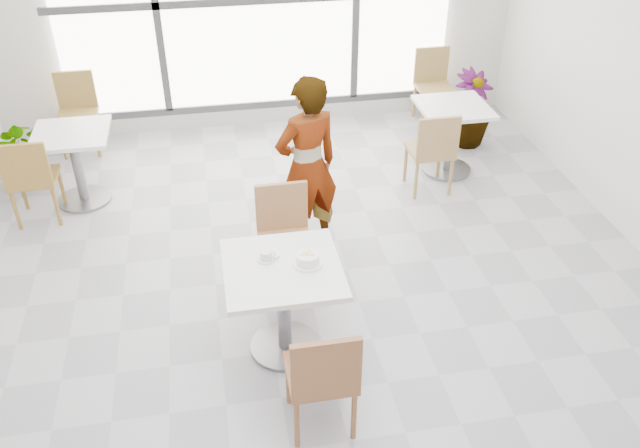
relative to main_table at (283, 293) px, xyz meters
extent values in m
plane|color=#9E9EA5|center=(0.28, 0.40, -0.52)|extent=(7.00, 7.00, 0.00)
cube|color=white|center=(0.28, 3.84, 0.98)|extent=(4.40, 0.04, 2.40)
cube|color=#3F3F42|center=(0.28, 3.81, 0.98)|extent=(4.60, 0.05, 0.08)
cube|color=#3F3F42|center=(-0.82, 3.81, 0.98)|extent=(0.08, 0.05, 2.40)
cube|color=#3F3F42|center=(0.28, 3.81, -0.24)|extent=(4.60, 0.05, 0.08)
cube|color=silver|center=(0.00, 0.00, 0.21)|extent=(0.80, 0.80, 0.04)
cylinder|color=slate|center=(0.00, 0.00, -0.17)|extent=(0.10, 0.10, 0.71)
cylinder|color=slate|center=(0.00, 0.00, -0.51)|extent=(0.52, 0.52, 0.03)
cube|color=brown|center=(0.13, -0.70, -0.09)|extent=(0.42, 0.42, 0.04)
cube|color=brown|center=(0.13, -0.89, 0.14)|extent=(0.42, 0.04, 0.42)
cylinder|color=brown|center=(0.31, -0.52, -0.32)|extent=(0.04, 0.04, 0.41)
cylinder|color=brown|center=(0.31, -0.88, -0.32)|extent=(0.04, 0.04, 0.41)
cylinder|color=brown|center=(-0.05, -0.52, -0.32)|extent=(0.04, 0.04, 0.41)
cylinder|color=brown|center=(-0.05, -0.88, -0.32)|extent=(0.04, 0.04, 0.41)
cube|color=#9F6E45|center=(0.12, 0.72, -0.09)|extent=(0.42, 0.42, 0.04)
cube|color=#9F6E45|center=(0.12, 0.91, 0.14)|extent=(0.42, 0.04, 0.42)
cylinder|color=#9F6E45|center=(-0.06, 0.54, -0.32)|extent=(0.04, 0.04, 0.41)
cylinder|color=#9F6E45|center=(-0.06, 0.90, -0.32)|extent=(0.04, 0.04, 0.41)
cylinder|color=#9F6E45|center=(0.30, 0.54, -0.32)|extent=(0.04, 0.04, 0.41)
cylinder|color=#9F6E45|center=(0.30, 0.90, -0.32)|extent=(0.04, 0.04, 0.41)
cylinder|color=white|center=(0.18, 0.00, 0.23)|extent=(0.21, 0.21, 0.01)
cylinder|color=white|center=(0.18, 0.00, 0.27)|extent=(0.16, 0.16, 0.07)
torus|color=white|center=(0.18, 0.00, 0.31)|extent=(0.16, 0.16, 0.01)
cylinder|color=#D1AD8F|center=(0.18, 0.00, 0.27)|extent=(0.14, 0.14, 0.05)
cylinder|color=beige|center=(0.20, -0.01, 0.31)|extent=(0.03, 0.03, 0.01)
cylinder|color=#F6E39F|center=(0.18, 0.00, 0.30)|extent=(0.03, 0.03, 0.02)
cylinder|color=beige|center=(0.18, -0.01, 0.31)|extent=(0.03, 0.03, 0.02)
cylinder|color=beige|center=(0.20, -0.01, 0.31)|extent=(0.03, 0.03, 0.02)
cylinder|color=beige|center=(0.15, 0.01, 0.31)|extent=(0.03, 0.03, 0.02)
cylinder|color=beige|center=(0.15, -0.01, 0.30)|extent=(0.03, 0.03, 0.02)
cylinder|color=beige|center=(0.18, 0.00, 0.31)|extent=(0.03, 0.03, 0.01)
cylinder|color=beige|center=(0.14, 0.00, 0.31)|extent=(0.03, 0.03, 0.01)
cylinder|color=beige|center=(0.20, 0.00, 0.30)|extent=(0.03, 0.03, 0.01)
cylinder|color=beige|center=(0.16, 0.00, 0.30)|extent=(0.03, 0.03, 0.01)
cylinder|color=beige|center=(0.19, 0.04, 0.31)|extent=(0.03, 0.03, 0.01)
cylinder|color=#F8F1A0|center=(0.18, 0.03, 0.31)|extent=(0.03, 0.03, 0.01)
cylinder|color=beige|center=(0.20, -0.02, 0.30)|extent=(0.03, 0.03, 0.02)
cylinder|color=beige|center=(0.19, 0.01, 0.31)|extent=(0.03, 0.03, 0.01)
cylinder|color=silver|center=(-0.10, 0.10, 0.23)|extent=(0.13, 0.13, 0.01)
cylinder|color=silver|center=(-0.10, 0.10, 0.27)|extent=(0.08, 0.08, 0.06)
torus|color=silver|center=(-0.05, 0.10, 0.27)|extent=(0.05, 0.01, 0.05)
cylinder|color=black|center=(-0.10, 0.10, 0.29)|extent=(0.07, 0.07, 0.00)
cube|color=#AEADB2|center=(-0.05, 0.08, 0.24)|extent=(0.09, 0.05, 0.00)
sphere|color=#AEADB2|center=(-0.01, 0.10, 0.24)|extent=(0.02, 0.02, 0.02)
imported|color=black|center=(0.38, 1.25, 0.28)|extent=(0.68, 0.57, 1.61)
cube|color=white|center=(-1.68, 2.42, 0.21)|extent=(0.70, 0.70, 0.04)
cylinder|color=slate|center=(-1.68, 2.42, -0.17)|extent=(0.10, 0.10, 0.71)
cylinder|color=slate|center=(-1.68, 2.42, -0.51)|extent=(0.52, 0.52, 0.03)
cube|color=white|center=(2.08, 2.35, 0.21)|extent=(0.70, 0.70, 0.04)
cylinder|color=slate|center=(2.08, 2.35, -0.17)|extent=(0.10, 0.10, 0.71)
cylinder|color=slate|center=(2.08, 2.35, -0.51)|extent=(0.52, 0.52, 0.03)
cube|color=olive|center=(-2.04, 2.18, -0.09)|extent=(0.42, 0.42, 0.04)
cube|color=olive|center=(-2.04, 1.99, 0.14)|extent=(0.42, 0.04, 0.42)
cylinder|color=olive|center=(-1.86, 2.36, -0.32)|extent=(0.04, 0.04, 0.41)
cylinder|color=olive|center=(-1.86, 2.00, -0.32)|extent=(0.04, 0.04, 0.41)
cylinder|color=olive|center=(-2.22, 2.36, -0.32)|extent=(0.04, 0.04, 0.41)
cylinder|color=olive|center=(-2.22, 2.00, -0.32)|extent=(0.04, 0.04, 0.41)
cube|color=olive|center=(-1.80, 3.54, -0.09)|extent=(0.42, 0.42, 0.04)
cube|color=olive|center=(-1.80, 3.73, 0.14)|extent=(0.42, 0.04, 0.42)
cylinder|color=olive|center=(-1.98, 3.36, -0.32)|extent=(0.04, 0.04, 0.41)
cylinder|color=olive|center=(-1.98, 3.72, -0.32)|extent=(0.04, 0.04, 0.41)
cylinder|color=olive|center=(-1.62, 3.36, -0.32)|extent=(0.04, 0.04, 0.41)
cylinder|color=olive|center=(-1.62, 3.72, -0.32)|extent=(0.04, 0.04, 0.41)
cube|color=#A2804D|center=(1.75, 2.04, -0.09)|extent=(0.42, 0.42, 0.04)
cube|color=#A2804D|center=(1.75, 1.85, 0.14)|extent=(0.42, 0.04, 0.42)
cylinder|color=#A2804D|center=(1.93, 2.22, -0.32)|extent=(0.04, 0.04, 0.41)
cylinder|color=#A2804D|center=(1.93, 1.86, -0.32)|extent=(0.04, 0.04, 0.41)
cylinder|color=#A2804D|center=(1.57, 2.22, -0.32)|extent=(0.04, 0.04, 0.41)
cylinder|color=#A2804D|center=(1.57, 1.86, -0.32)|extent=(0.04, 0.04, 0.41)
cube|color=#A4824A|center=(2.32, 3.57, -0.09)|extent=(0.42, 0.42, 0.04)
cube|color=#A4824A|center=(2.32, 3.76, 0.14)|extent=(0.42, 0.04, 0.42)
cylinder|color=#A4824A|center=(2.14, 3.39, -0.32)|extent=(0.04, 0.04, 0.41)
cylinder|color=#A4824A|center=(2.14, 3.75, -0.32)|extent=(0.04, 0.04, 0.41)
cylinder|color=#A4824A|center=(2.50, 3.39, -0.32)|extent=(0.04, 0.04, 0.41)
cylinder|color=#A4824A|center=(2.50, 3.75, -0.32)|extent=(0.04, 0.04, 0.41)
imported|color=#417442|center=(-2.26, 2.92, -0.16)|extent=(0.81, 0.76, 0.73)
imported|color=#397538|center=(2.52, 2.93, -0.09)|extent=(0.63, 0.63, 0.86)
camera|label=1|loc=(-0.40, -3.57, 2.97)|focal=37.29mm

